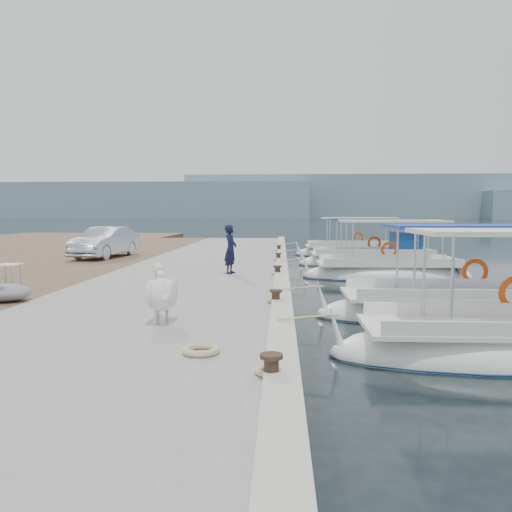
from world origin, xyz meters
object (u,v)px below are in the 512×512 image
(fishing_caique_b, at_px, (478,313))
(fisherman, at_px, (231,249))
(fishing_caique_c, at_px, (387,275))
(parked_car, at_px, (105,242))
(fishing_caique_d, at_px, (374,261))
(pelican, at_px, (162,293))
(fishing_caique_e, at_px, (355,253))

(fishing_caique_b, bearing_deg, fisherman, 145.81)
(fishing_caique_c, relative_size, parked_car, 1.57)
(fishing_caique_b, relative_size, parked_car, 1.86)
(fishing_caique_c, xyz_separation_m, fisherman, (-5.76, -3.02, 1.18))
(fishing_caique_b, distance_m, fisherman, 7.78)
(fishing_caique_b, distance_m, fishing_caique_d, 12.01)
(fishing_caique_d, bearing_deg, fishing_caique_c, -94.32)
(fishing_caique_c, distance_m, parked_car, 12.34)
(fishing_caique_c, relative_size, pelican, 4.76)
(fishing_caique_d, bearing_deg, fishing_caique_b, -88.81)
(fishing_caique_c, height_order, fisherman, fishing_caique_c)
(fishing_caique_c, distance_m, fishing_caique_d, 4.68)
(fishing_caique_c, relative_size, fishing_caique_d, 0.93)
(fishing_caique_b, height_order, parked_car, fishing_caique_b)
(fishing_caique_d, bearing_deg, fishing_caique_e, 90.90)
(fishing_caique_e, distance_m, fisherman, 14.50)
(fishing_caique_e, bearing_deg, fishing_caique_d, -89.10)
(fishing_caique_c, xyz_separation_m, parked_car, (-12.00, 2.66, 1.06))
(fishing_caique_b, relative_size, fishing_caique_d, 1.10)
(fishing_caique_e, relative_size, pelican, 5.16)
(fisherman, bearing_deg, pelican, -171.85)
(fishing_caique_c, bearing_deg, parked_car, 167.51)
(fishing_caique_d, relative_size, fisherman, 4.35)
(parked_car, bearing_deg, fisherman, -33.86)
(fishing_caique_d, bearing_deg, fisherman, -128.48)
(fishing_caique_b, bearing_deg, fishing_caique_e, 91.10)
(fishing_caique_c, height_order, pelican, fishing_caique_c)
(fishing_caique_c, distance_m, pelican, 12.18)
(fishing_caique_b, xyz_separation_m, fishing_caique_e, (-0.34, 17.46, 0.00))
(fishing_caique_b, height_order, fishing_caique_d, same)
(fishing_caique_e, xyz_separation_m, parked_car, (-12.27, -7.46, 1.06))
(fishing_caique_d, bearing_deg, pelican, -113.76)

